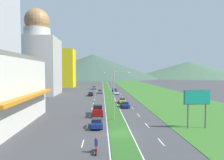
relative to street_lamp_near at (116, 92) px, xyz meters
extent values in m
plane|color=#424244|center=(0.02, -8.02, -5.40)|extent=(600.00, 600.00, 0.00)
cube|color=#2D6023|center=(0.02, 51.98, -5.37)|extent=(3.20, 240.00, 0.06)
cube|color=#387028|center=(20.62, 51.98, -5.37)|extent=(24.00, 240.00, 0.06)
cube|color=silver|center=(-5.08, -11.97, -5.39)|extent=(0.16, 2.80, 0.01)
cube|color=silver|center=(-5.08, -3.94, -5.39)|extent=(0.16, 2.80, 0.01)
cube|color=silver|center=(-5.08, 4.08, -5.39)|extent=(0.16, 2.80, 0.01)
cube|color=silver|center=(-5.08, 12.11, -5.39)|extent=(0.16, 2.80, 0.01)
cube|color=silver|center=(-5.08, 20.14, -5.39)|extent=(0.16, 2.80, 0.01)
cube|color=silver|center=(-5.08, 28.16, -5.39)|extent=(0.16, 2.80, 0.01)
cube|color=silver|center=(-5.08, 36.19, -5.39)|extent=(0.16, 2.80, 0.01)
cube|color=silver|center=(-5.08, 44.22, -5.39)|extent=(0.16, 2.80, 0.01)
cube|color=silver|center=(-5.08, 52.24, -5.39)|extent=(0.16, 2.80, 0.01)
cube|color=silver|center=(-5.08, 60.27, -5.39)|extent=(0.16, 2.80, 0.01)
cube|color=silver|center=(-5.08, 68.29, -5.39)|extent=(0.16, 2.80, 0.01)
cube|color=silver|center=(-5.08, 76.32, -5.39)|extent=(0.16, 2.80, 0.01)
cube|color=silver|center=(5.12, -11.97, -5.39)|extent=(0.16, 2.80, 0.01)
cube|color=silver|center=(5.12, -3.94, -5.39)|extent=(0.16, 2.80, 0.01)
cube|color=silver|center=(5.12, 4.08, -5.39)|extent=(0.16, 2.80, 0.01)
cube|color=silver|center=(5.12, 12.11, -5.39)|extent=(0.16, 2.80, 0.01)
cube|color=silver|center=(5.12, 20.14, -5.39)|extent=(0.16, 2.80, 0.01)
cube|color=silver|center=(5.12, 28.16, -5.39)|extent=(0.16, 2.80, 0.01)
cube|color=silver|center=(5.12, 36.19, -5.39)|extent=(0.16, 2.80, 0.01)
cube|color=silver|center=(5.12, 44.22, -5.39)|extent=(0.16, 2.80, 0.01)
cube|color=silver|center=(5.12, 52.24, -5.39)|extent=(0.16, 2.80, 0.01)
cube|color=silver|center=(5.12, 60.27, -5.39)|extent=(0.16, 2.80, 0.01)
cube|color=silver|center=(5.12, 68.29, -5.39)|extent=(0.16, 2.80, 0.01)
cube|color=silver|center=(5.12, 76.32, -5.39)|extent=(0.16, 2.80, 0.01)
cube|color=silver|center=(-1.73, 51.98, -5.39)|extent=(0.16, 240.00, 0.01)
cube|color=silver|center=(1.77, 51.98, -5.39)|extent=(0.16, 240.00, 0.01)
cube|color=orange|center=(-15.09, -3.67, -0.30)|extent=(2.82, 21.54, 0.63)
cube|color=#B2B2B7|center=(-29.46, 22.29, 23.37)|extent=(0.10, 16.96, 52.94)
cube|color=#B7B2A8|center=(-28.23, 44.15, 5.87)|extent=(15.97, 15.97, 22.54)
cylinder|color=beige|center=(-28.23, 44.15, 19.08)|extent=(10.17, 10.17, 3.87)
sphere|color=#B27F4C|center=(-28.23, 44.15, 23.92)|extent=(9.69, 9.69, 9.69)
cube|color=yellow|center=(-25.85, 83.18, 5.74)|extent=(13.84, 13.84, 22.29)
cone|color=#3D5647|center=(-96.03, 262.34, 15.65)|extent=(164.36, 164.36, 42.11)
cone|color=#3D5647|center=(-14.20, 233.86, 10.83)|extent=(176.82, 176.82, 32.45)
cone|color=#47664C|center=(125.88, 250.48, 6.60)|extent=(168.44, 168.44, 24.00)
cylinder|color=#99999E|center=(-0.36, -0.03, -0.73)|extent=(0.18, 0.18, 9.34)
cylinder|color=#99999E|center=(1.07, 0.08, 3.79)|extent=(2.86, 0.31, 0.10)
ellipsoid|color=silver|center=(2.49, 0.19, 3.59)|extent=(0.56, 0.28, 0.20)
cylinder|color=#99999E|center=(0.53, 27.27, -0.82)|extent=(0.18, 0.18, 9.16)
cylinder|color=#99999E|center=(-0.58, 27.35, 3.61)|extent=(2.22, 0.25, 0.10)
ellipsoid|color=silver|center=(-1.68, 27.42, 3.41)|extent=(0.56, 0.28, 0.20)
cylinder|color=#4C4C51|center=(11.23, -6.17, -3.39)|extent=(0.20, 0.20, 4.01)
cylinder|color=#4C4C51|center=(14.13, -6.17, -3.39)|extent=(0.20, 0.20, 4.01)
cube|color=teal|center=(12.68, -6.27, -0.31)|extent=(4.15, 0.16, 2.16)
cube|color=#4C4C51|center=(12.68, -6.15, -0.31)|extent=(4.35, 0.08, 2.36)
cube|color=slate|center=(-3.40, 47.21, -4.73)|extent=(1.77, 4.13, 0.70)
cube|color=black|center=(-3.40, 47.05, -4.12)|extent=(1.53, 1.82, 0.52)
cylinder|color=black|center=(-4.25, 48.49, -5.08)|extent=(0.22, 0.64, 0.64)
cylinder|color=black|center=(-2.55, 48.49, -5.08)|extent=(0.22, 0.64, 0.64)
cylinder|color=black|center=(-4.25, 45.93, -5.08)|extent=(0.22, 0.64, 0.64)
cylinder|color=black|center=(-2.55, 45.93, -5.08)|extent=(0.22, 0.64, 0.64)
cube|color=navy|center=(3.37, 13.53, -4.75)|extent=(1.87, 4.62, 0.67)
cube|color=black|center=(3.37, 13.72, -4.19)|extent=(1.61, 2.03, 0.44)
cylinder|color=black|center=(4.27, 12.10, -5.08)|extent=(0.22, 0.64, 0.64)
cylinder|color=black|center=(2.47, 12.10, -5.08)|extent=(0.22, 0.64, 0.64)
cylinder|color=black|center=(4.27, 14.96, -5.08)|extent=(0.22, 0.64, 0.64)
cylinder|color=black|center=(2.47, 14.96, -5.08)|extent=(0.22, 0.64, 0.64)
cube|color=black|center=(-6.81, 38.61, -4.74)|extent=(1.73, 4.73, 0.67)
cube|color=black|center=(-6.81, 38.42, -4.16)|extent=(1.49, 2.08, 0.48)
cylinder|color=black|center=(-7.64, 40.08, -5.08)|extent=(0.22, 0.64, 0.64)
cylinder|color=black|center=(-5.98, 40.08, -5.08)|extent=(0.22, 0.64, 0.64)
cylinder|color=black|center=(-7.64, 37.15, -5.08)|extent=(0.22, 0.64, 0.64)
cylinder|color=black|center=(-5.98, 37.15, -5.08)|extent=(0.22, 0.64, 0.64)
cube|color=silver|center=(3.34, 43.11, -4.73)|extent=(1.88, 4.45, 0.70)
cube|color=black|center=(3.34, 43.28, -4.16)|extent=(1.61, 1.96, 0.44)
cylinder|color=black|center=(4.24, 41.73, -5.08)|extent=(0.22, 0.64, 0.64)
cylinder|color=black|center=(2.44, 41.73, -5.08)|extent=(0.22, 0.64, 0.64)
cylinder|color=black|center=(4.24, 44.49, -5.08)|extent=(0.22, 0.64, 0.64)
cylinder|color=black|center=(2.44, 44.49, -5.08)|extent=(0.22, 0.64, 0.64)
cube|color=navy|center=(3.38, 55.69, -4.78)|extent=(1.88, 4.77, 0.60)
cube|color=black|center=(3.38, 55.88, -4.26)|extent=(1.61, 2.10, 0.43)
cylinder|color=black|center=(4.28, 54.21, -5.08)|extent=(0.22, 0.64, 0.64)
cylinder|color=black|center=(2.48, 54.21, -5.08)|extent=(0.22, 0.64, 0.64)
cylinder|color=black|center=(4.28, 57.16, -5.08)|extent=(0.22, 0.64, 0.64)
cylinder|color=black|center=(2.48, 57.16, -5.08)|extent=(0.22, 0.64, 0.64)
cube|color=slate|center=(-6.64, 67.05, -4.70)|extent=(1.85, 4.46, 0.77)
cube|color=black|center=(-6.64, 66.87, -4.07)|extent=(1.59, 1.96, 0.47)
cylinder|color=black|center=(-7.53, 68.44, -5.08)|extent=(0.22, 0.64, 0.64)
cylinder|color=black|center=(-5.76, 68.44, -5.08)|extent=(0.22, 0.64, 0.64)
cylinder|color=black|center=(-7.53, 65.67, -5.08)|extent=(0.22, 0.64, 0.64)
cylinder|color=black|center=(-5.76, 65.67, -5.08)|extent=(0.22, 0.64, 0.64)
cube|color=navy|center=(-3.48, -4.72, -4.73)|extent=(1.78, 4.33, 0.70)
cube|color=black|center=(-3.48, -4.89, -4.11)|extent=(1.53, 1.90, 0.55)
cylinder|color=black|center=(-4.33, -3.38, -5.08)|extent=(0.22, 0.64, 0.64)
cylinder|color=black|center=(-2.62, -3.38, -5.08)|extent=(0.22, 0.64, 0.64)
cylinder|color=black|center=(-4.33, -6.06, -5.08)|extent=(0.22, 0.64, 0.64)
cylinder|color=black|center=(-2.62, -6.06, -5.08)|extent=(0.22, 0.64, 0.64)
cube|color=yellow|center=(3.33, 20.29, -4.75)|extent=(1.83, 4.41, 0.65)
cube|color=black|center=(3.33, 20.47, -4.18)|extent=(1.57, 1.94, 0.50)
cylinder|color=black|center=(4.21, 18.93, -5.08)|extent=(0.22, 0.64, 0.64)
cylinder|color=black|center=(2.45, 18.93, -5.08)|extent=(0.22, 0.64, 0.64)
cylinder|color=black|center=(4.21, 21.66, -5.08)|extent=(0.22, 0.64, 0.64)
cylinder|color=black|center=(2.45, 21.66, -5.08)|extent=(0.22, 0.64, 0.64)
cube|color=maroon|center=(-3.49, 4.26, -4.60)|extent=(2.00, 5.40, 0.80)
cube|color=black|center=(-3.49, 5.86, -3.80)|extent=(1.84, 2.00, 0.80)
cube|color=maroon|center=(-4.43, 3.16, -3.98)|extent=(0.10, 3.20, 0.44)
cube|color=maroon|center=(-2.55, 3.16, -3.98)|extent=(0.10, 3.20, 0.44)
cube|color=maroon|center=(-3.49, 1.61, -3.98)|extent=(1.84, 0.10, 0.44)
cylinder|color=black|center=(-4.45, 5.88, -5.00)|extent=(0.26, 0.80, 0.80)
cylinder|color=black|center=(-2.53, 5.88, -5.00)|extent=(0.26, 0.80, 0.80)
cylinder|color=black|center=(-4.45, 2.64, -5.00)|extent=(0.26, 0.80, 0.80)
cylinder|color=black|center=(-2.53, 2.64, -5.00)|extent=(0.26, 0.80, 0.80)
cylinder|color=black|center=(-3.28, -14.32, -5.10)|extent=(0.10, 0.60, 0.60)
cylinder|color=black|center=(-3.28, -15.72, -5.10)|extent=(0.12, 0.60, 0.60)
cube|color=maroon|center=(-3.28, -15.02, -4.93)|extent=(0.20, 1.12, 0.25)
ellipsoid|color=maroon|center=(-3.28, -14.82, -4.57)|extent=(0.24, 0.44, 0.24)
cube|color=navy|center=(-3.28, -15.12, -4.20)|extent=(0.36, 0.28, 0.70)
sphere|color=red|center=(-3.28, -15.07, -3.73)|extent=(0.26, 0.26, 0.26)
camera|label=1|loc=(-2.64, -37.31, 3.81)|focal=31.97mm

